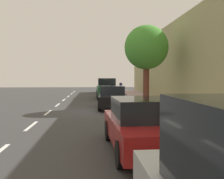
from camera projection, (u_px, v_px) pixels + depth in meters
ground at (96, 111)px, 16.16m from camera, size 71.79×71.79×0.00m
sidewalk at (162, 110)px, 16.44m from camera, size 3.47×44.87×0.14m
curb_edge at (133, 110)px, 16.31m from camera, size 0.16×44.87×0.14m
lane_stripe_centre at (48, 113)px, 15.63m from camera, size 0.14×44.20×0.01m
lane_stripe_bike_edge at (109, 111)px, 16.21m from camera, size 0.12×44.87×0.01m
building_facade at (194, 60)px, 16.42m from camera, size 0.50×44.87×6.28m
parked_sedan_red_second at (142, 125)px, 7.59m from camera, size 2.00×4.48×1.52m
parked_sedan_black_mid at (112, 97)px, 17.59m from camera, size 1.95×4.45×1.52m
parked_pickup_green_far at (107, 89)px, 25.79m from camera, size 2.06×5.32×1.95m
parked_sedan_dark_blue_farthest at (104, 87)px, 33.35m from camera, size 1.87×4.41×1.52m
bicycle_at_curb at (118, 98)px, 21.44m from camera, size 1.75×0.46×0.77m
cyclist_with_backpack at (121, 91)px, 20.97m from camera, size 0.42×0.62×1.65m
street_tree_mid_block at (146, 48)px, 17.77m from camera, size 2.94×2.94×5.45m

